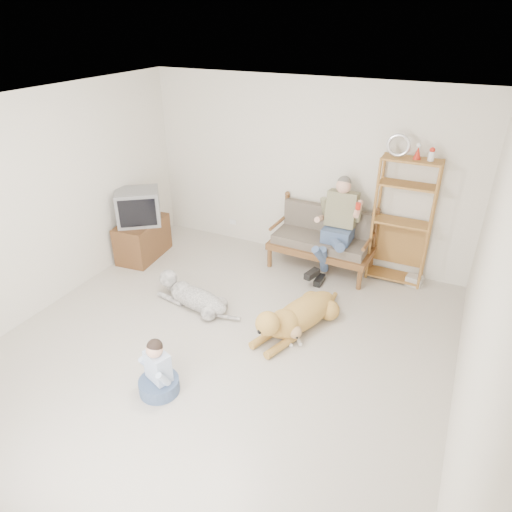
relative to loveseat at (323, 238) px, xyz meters
The scene contains 16 objects.
floor 2.52m from the loveseat, 100.02° to the right, with size 5.50×5.50×0.00m, color beige.
ceiling 3.32m from the loveseat, 100.02° to the right, with size 5.50×5.50×0.00m, color white.
wall_back 1.02m from the loveseat, 144.18° to the left, with size 5.00×5.00×0.00m, color beige.
wall_left 3.91m from the loveseat, 140.24° to the right, with size 5.50×5.50×0.00m, color beige.
wall_right 3.31m from the loveseat, 49.69° to the right, with size 5.50×5.50×0.00m, color beige.
loveseat is the anchor object (origin of this frame).
man 0.36m from the loveseat, 44.58° to the right, with size 0.56×0.80×1.30m.
etagere 1.16m from the loveseat, ahead, with size 0.80×0.35×2.10m.
book_stack 1.44m from the loveseat, ahead, with size 0.22×0.16×0.14m, color beige.
tv_stand 2.81m from the loveseat, 161.38° to the right, with size 0.59×0.95×0.60m.
crt_tv 2.81m from the loveseat, 160.40° to the right, with size 0.80×0.78×0.52m.
wall_outlet 1.72m from the loveseat, behind, with size 0.12×0.02×0.08m, color white.
golden_retriever 1.70m from the loveseat, 82.19° to the right, with size 0.77×1.61×0.50m.
shaggy_dog 2.16m from the loveseat, 124.71° to the right, with size 1.36×0.47×0.40m.
terrier 1.84m from the loveseat, 83.12° to the right, with size 0.47×0.55×0.25m.
child 3.29m from the loveseat, 101.69° to the right, with size 0.41×0.41×0.66m.
Camera 1 is at (2.17, -3.50, 3.46)m, focal length 32.00 mm.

